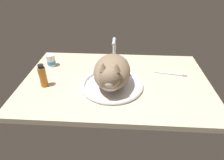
{
  "coord_description": "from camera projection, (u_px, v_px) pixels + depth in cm",
  "views": [
    {
      "loc": [
        3.61,
        -94.12,
        64.07
      ],
      "look_at": [
        -1.88,
        -6.22,
        7.0
      ],
      "focal_mm": 31.03,
      "sensor_mm": 36.0,
      "label": 1
    }
  ],
  "objects": [
    {
      "name": "countertop",
      "position": [
        116.0,
        82.0,
        1.13
      ],
      "size": [
        106.83,
        69.21,
        3.0
      ],
      "primitive_type": "cube",
      "color": "beige",
      "rests_on": "ground"
    },
    {
      "name": "sink_basin",
      "position": [
        112.0,
        85.0,
        1.07
      ],
      "size": [
        34.34,
        34.34,
        2.25
      ],
      "color": "white",
      "rests_on": "countertop"
    },
    {
      "name": "faucet",
      "position": [
        114.0,
        56.0,
        1.21
      ],
      "size": [
        19.3,
        10.2,
        19.78
      ],
      "color": "silver",
      "rests_on": "countertop"
    },
    {
      "name": "cat",
      "position": [
        112.0,
        72.0,
        1.0
      ],
      "size": [
        20.01,
        38.18,
        18.35
      ],
      "color": "#8C755B",
      "rests_on": "sink_basin"
    },
    {
      "name": "pill_bottle",
      "position": [
        51.0,
        61.0,
        1.25
      ],
      "size": [
        5.38,
        5.38,
        7.74
      ],
      "color": "white",
      "rests_on": "countertop"
    },
    {
      "name": "amber_bottle",
      "position": [
        43.0,
        76.0,
        1.04
      ],
      "size": [
        4.02,
        4.02,
        13.18
      ],
      "color": "#B2661E",
      "rests_on": "countertop"
    },
    {
      "name": "toothbrush",
      "position": [
        171.0,
        74.0,
        1.17
      ],
      "size": [
        18.77,
        4.51,
        1.7
      ],
      "color": "silver",
      "rests_on": "countertop"
    }
  ]
}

